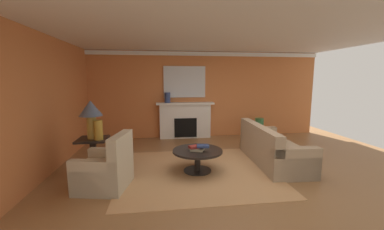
{
  "coord_description": "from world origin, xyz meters",
  "views": [
    {
      "loc": [
        -1.36,
        -4.59,
        1.85
      ],
      "look_at": [
        -0.6,
        1.04,
        1.0
      ],
      "focal_mm": 22.33,
      "sensor_mm": 36.0,
      "label": 1
    }
  ],
  "objects": [
    {
      "name": "side_table",
      "position": [
        -2.69,
        0.21,
        0.4
      ],
      "size": [
        0.56,
        0.56,
        0.7
      ],
      "color": "black",
      "rests_on": "ground_plane"
    },
    {
      "name": "wall_fireplace",
      "position": [
        0.0,
        3.03,
        1.36
      ],
      "size": [
        7.63,
        0.12,
        2.72
      ],
      "primitive_type": "cube",
      "color": "#CC723D",
      "rests_on": "ground_plane"
    },
    {
      "name": "area_rug",
      "position": [
        -0.63,
        -0.02,
        0.01
      ],
      "size": [
        3.01,
        2.8,
        0.01
      ],
      "primitive_type": "cube",
      "color": "tan",
      "rests_on": "ground_plane"
    },
    {
      "name": "ground_plane",
      "position": [
        0.0,
        0.0,
        0.0
      ],
      "size": [
        9.14,
        9.14,
        0.0
      ],
      "primitive_type": "plane",
      "color": "olive"
    },
    {
      "name": "sofa",
      "position": [
        1.09,
        0.27,
        0.3
      ],
      "size": [
        1.0,
        2.14,
        0.85
      ],
      "color": "tan",
      "rests_on": "ground_plane"
    },
    {
      "name": "ceiling_panel",
      "position": [
        0.0,
        0.3,
        2.75
      ],
      "size": [
        7.63,
        6.55,
        0.06
      ],
      "primitive_type": "cube",
      "color": "white"
    },
    {
      "name": "book_small_novel",
      "position": [
        -0.55,
        -0.17,
        0.57
      ],
      "size": [
        0.25,
        0.2,
        0.04
      ],
      "primitive_type": "cube",
      "rotation": [
        0.0,
        0.0,
        -0.12
      ],
      "color": "navy",
      "rests_on": "coffee_table"
    },
    {
      "name": "crown_moulding",
      "position": [
        0.0,
        2.95,
        2.64
      ],
      "size": [
        7.63,
        0.08,
        0.12
      ],
      "primitive_type": "cube",
      "color": "white"
    },
    {
      "name": "vase_mantel_left",
      "position": [
        -1.13,
        2.77,
        1.29
      ],
      "size": [
        0.18,
        0.18,
        0.32
      ],
      "primitive_type": "cylinder",
      "color": "navy",
      "rests_on": "fireplace"
    },
    {
      "name": "coffee_table",
      "position": [
        -0.63,
        -0.02,
        0.34
      ],
      "size": [
        1.0,
        1.0,
        0.45
      ],
      "color": "black",
      "rests_on": "ground_plane"
    },
    {
      "name": "armchair_near_window",
      "position": [
        -2.3,
        -0.54,
        0.31
      ],
      "size": [
        0.94,
        0.94,
        0.95
      ],
      "color": "#C1B293",
      "rests_on": "ground_plane"
    },
    {
      "name": "vase_tall_corner",
      "position": [
        1.76,
        2.52,
        0.32
      ],
      "size": [
        0.27,
        0.27,
        0.63
      ],
      "primitive_type": "cylinder",
      "color": "#33703D",
      "rests_on": "ground_plane"
    },
    {
      "name": "vase_on_side_table",
      "position": [
        -2.54,
        0.09,
        0.89
      ],
      "size": [
        0.17,
        0.17,
        0.38
      ],
      "primitive_type": "cylinder",
      "color": "#B7892D",
      "rests_on": "side_table"
    },
    {
      "name": "book_art_folio",
      "position": [
        -0.69,
        -0.05,
        0.53
      ],
      "size": [
        0.27,
        0.22,
        0.05
      ],
      "primitive_type": "cube",
      "rotation": [
        0.0,
        0.0,
        0.35
      ],
      "color": "maroon",
      "rests_on": "coffee_table"
    },
    {
      "name": "wall_window",
      "position": [
        -3.58,
        0.3,
        1.36
      ],
      "size": [
        0.12,
        6.55,
        2.72
      ],
      "primitive_type": "cube",
      "color": "#CC723D",
      "rests_on": "ground_plane"
    },
    {
      "name": "mantel_mirror",
      "position": [
        -0.58,
        2.94,
        1.77
      ],
      "size": [
        1.31,
        0.04,
        0.97
      ],
      "primitive_type": "cube",
      "color": "silver"
    },
    {
      "name": "table_lamp",
      "position": [
        -2.69,
        0.21,
        1.22
      ],
      "size": [
        0.44,
        0.44,
        0.75
      ],
      "color": "#B28E38",
      "rests_on": "side_table"
    },
    {
      "name": "fireplace",
      "position": [
        -0.58,
        2.82,
        0.54
      ],
      "size": [
        1.8,
        0.35,
        1.13
      ],
      "color": "white",
      "rests_on": "ground_plane"
    },
    {
      "name": "book_red_cover",
      "position": [
        -0.65,
        -0.07,
        0.48
      ],
      "size": [
        0.3,
        0.26,
        0.05
      ],
      "primitive_type": "cube",
      "rotation": [
        0.0,
        0.0,
        -0.36
      ],
      "color": "tan",
      "rests_on": "coffee_table"
    }
  ]
}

